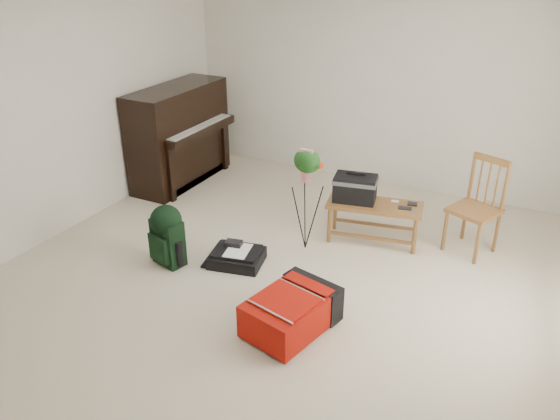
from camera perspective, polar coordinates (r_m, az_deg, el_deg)
The scene contains 10 objects.
floor at distance 5.17m, azimuth -0.83°, elevation -7.32°, with size 5.00×5.50×0.01m, color beige.
wall_back at distance 7.05m, azimuth 9.88°, elevation 12.62°, with size 5.00×0.04×2.50m, color silver.
wall_left at distance 6.13m, azimuth -22.31°, elevation 9.06°, with size 0.04×5.50×2.50m, color silver.
piano at distance 7.22m, azimuth -10.39°, elevation 7.51°, with size 0.71×1.50×1.25m.
bench at distance 5.72m, azimuth 8.59°, elevation 1.84°, with size 1.03×0.57×0.75m.
dining_chair at distance 5.78m, azimuth 19.72°, elevation 0.26°, with size 0.55×0.55×0.98m.
red_suitcase at distance 4.52m, azimuth 1.48°, elevation -10.21°, with size 0.66×0.85×0.32m.
black_duffel at distance 5.40m, azimuth -4.53°, elevation -4.86°, with size 0.58×0.50×0.21m.
green_backpack at distance 5.37m, azimuth -11.74°, elevation -2.32°, with size 0.35×0.32×0.62m.
flower_stand at distance 5.44m, azimuth 2.76°, elevation 1.03°, with size 0.36×0.36×1.12m.
Camera 1 is at (2.03, -3.81, 2.85)m, focal length 35.00 mm.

